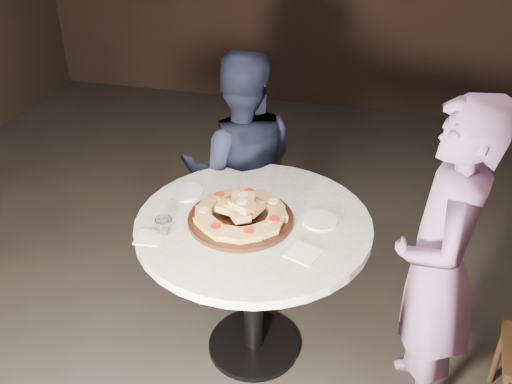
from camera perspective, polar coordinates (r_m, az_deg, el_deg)
floor at (r=3.28m, az=-1.77°, el=-15.15°), size 7.00×7.00×0.00m
table at (r=2.81m, az=-0.24°, el=-5.53°), size 1.28×1.28×0.85m
serving_board at (r=2.71m, az=-1.54°, el=-2.72°), size 0.55×0.55×0.02m
focaccia_pile at (r=2.68m, az=-1.53°, el=-1.94°), size 0.45×0.44×0.12m
plate_left at (r=2.95m, az=-7.09°, el=0.03°), size 0.22×0.22×0.01m
plate_right at (r=2.72m, az=6.43°, el=-2.85°), size 0.19×0.19×0.01m
water_glass at (r=2.65m, az=-9.19°, el=-3.36°), size 0.09×0.09×0.08m
napkin_near at (r=2.64m, az=-10.70°, el=-4.51°), size 0.13×0.13×0.01m
napkin_far at (r=2.51m, az=4.77°, el=-6.13°), size 0.17×0.17×0.01m
chair_far at (r=3.85m, az=0.10°, el=1.38°), size 0.37×0.38×0.77m
diner_navy at (r=3.37m, az=-1.56°, el=2.16°), size 0.83×0.72×1.46m
diner_teal at (r=2.62m, az=17.71°, el=-7.28°), size 0.39×0.59×1.61m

